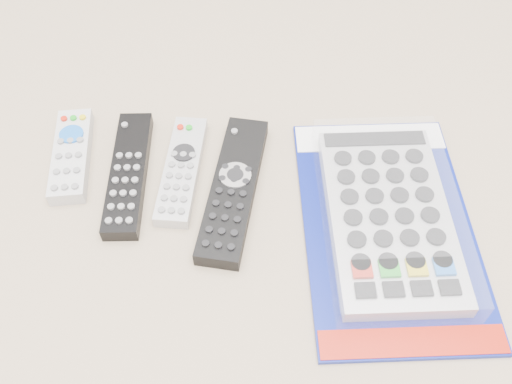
# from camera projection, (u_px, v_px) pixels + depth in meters

# --- Properties ---
(remote_small_grey) EXTENTS (0.07, 0.16, 0.02)m
(remote_small_grey) POSITION_uv_depth(u_px,v_px,m) (71.00, 155.00, 0.76)
(remote_small_grey) COLOR #B0B0B3
(remote_small_grey) RESTS_ON ground
(remote_slim_black) EXTENTS (0.06, 0.20, 0.02)m
(remote_slim_black) POSITION_uv_depth(u_px,v_px,m) (128.00, 173.00, 0.74)
(remote_slim_black) COLOR black
(remote_slim_black) RESTS_ON ground
(remote_silver_dvd) EXTENTS (0.04, 0.17, 0.02)m
(remote_silver_dvd) POSITION_uv_depth(u_px,v_px,m) (182.00, 170.00, 0.75)
(remote_silver_dvd) COLOR #B3B3B8
(remote_silver_dvd) RESTS_ON ground
(remote_large_black) EXTENTS (0.07, 0.23, 0.02)m
(remote_large_black) POSITION_uv_depth(u_px,v_px,m) (234.00, 189.00, 0.72)
(remote_large_black) COLOR black
(remote_large_black) RESTS_ON ground
(jumbo_remote_packaged) EXTENTS (0.25, 0.36, 0.05)m
(jumbo_remote_packaged) POSITION_uv_depth(u_px,v_px,m) (389.00, 215.00, 0.69)
(jumbo_remote_packaged) COLOR navy
(jumbo_remote_packaged) RESTS_ON ground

